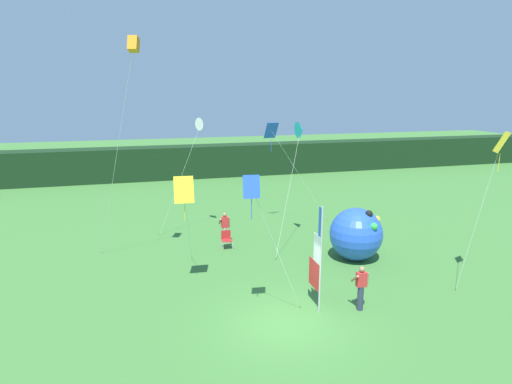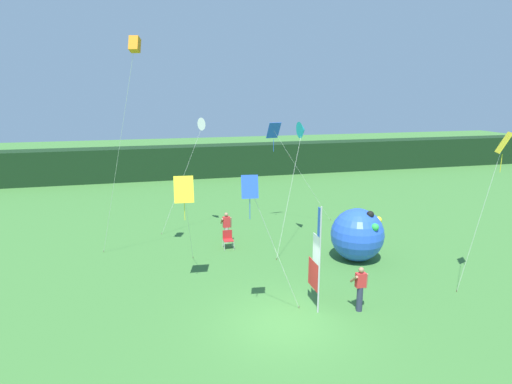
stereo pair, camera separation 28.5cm
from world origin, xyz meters
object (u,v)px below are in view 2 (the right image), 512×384
Objects in this scene: person_mid_field at (360,288)px; folding_chair at (228,238)px; kite_orange_box_0 at (134,47)px; kite_yellow_diamond_5 at (502,150)px; inflatable_balloon at (357,235)px; kite_cyan_delta_1 at (302,130)px; kite_yellow_diamond_3 at (184,192)px; kite_blue_diamond_2 at (252,194)px; kite_blue_diamond_4 at (276,134)px; kite_white_delta_6 at (203,124)px; banner_flag at (316,260)px; person_near_banner at (226,227)px.

person_mid_field is 8.20m from folding_chair.
kite_yellow_diamond_5 is at bearing -22.18° from kite_orange_box_0.
inflatable_balloon is 6.89m from kite_yellow_diamond_5.
kite_yellow_diamond_5 is at bearing 4.79° from person_mid_field.
inflatable_balloon is at bearing -60.41° from kite_cyan_delta_1.
kite_orange_box_0 is at bearing 122.86° from kite_yellow_diamond_3.
kite_blue_diamond_4 is (3.84, 10.20, 0.86)m from kite_blue_diamond_2.
kite_yellow_diamond_3 is at bearing -57.14° from kite_orange_box_0.
kite_white_delta_6 reaches higher than kite_cyan_delta_1.
kite_yellow_diamond_3 is (-6.21, -4.04, -1.88)m from kite_cyan_delta_1.
person_mid_field is 8.95m from kite_cyan_delta_1.
kite_blue_diamond_2 is (-4.28, -7.15, -1.34)m from kite_cyan_delta_1.
banner_flag is 1.58× the size of inflatable_balloon.
person_near_banner is 1.81× the size of folding_chair.
inflatable_balloon is 8.44m from kite_yellow_diamond_3.
kite_orange_box_0 is 2.16× the size of kite_yellow_diamond_3.
kite_yellow_diamond_3 is (-1.93, 3.11, -0.54)m from kite_blue_diamond_2.
person_near_banner is 0.26× the size of kite_cyan_delta_1.
person_mid_field is at bearing -68.03° from person_near_banner.
kite_white_delta_6 is (-4.09, -0.05, 0.62)m from kite_blue_diamond_4.
kite_orange_box_0 reaches higher than folding_chair.
kite_yellow_diamond_5 is (5.75, 0.48, 4.67)m from person_mid_field.
kite_yellow_diamond_5 is at bearing -60.09° from kite_blue_diamond_4.
kite_orange_box_0 is at bearing 141.60° from person_mid_field.
kite_white_delta_6 reaches higher than inflatable_balloon.
kite_blue_diamond_2 is 10.27m from kite_white_delta_6.
inflatable_balloon is at bearing -44.04° from kite_white_delta_6.
banner_flag reaches higher than inflatable_balloon.
banner_flag reaches higher than folding_chair.
banner_flag is at bearing -42.02° from kite_orange_box_0.
person_near_banner is 5.62m from kite_white_delta_6.
banner_flag is 7.30m from folding_chair.
kite_orange_box_0 is at bearing 171.71° from inflatable_balloon.
person_mid_field is 0.28× the size of kite_blue_diamond_4.
person_near_banner is 0.35× the size of kite_yellow_diamond_3.
kite_white_delta_6 is at bearing 111.42° from person_mid_field.
kite_cyan_delta_1 is (7.76, 1.65, -3.60)m from kite_orange_box_0.
person_mid_field reaches higher than folding_chair.
banner_flag is 0.63× the size of kite_yellow_diamond_5.
kite_cyan_delta_1 reaches higher than kite_blue_diamond_4.
person_near_banner is 0.65× the size of inflatable_balloon.
folding_chair is 12.56m from kite_yellow_diamond_5.
banner_flag is at bearing -98.32° from kite_blue_diamond_4.
folding_chair is at bearing -137.66° from kite_blue_diamond_4.
inflatable_balloon is at bearing -70.48° from kite_blue_diamond_4.
banner_flag is at bearing 5.28° from kite_blue_diamond_2.
kite_orange_box_0 reaches higher than kite_blue_diamond_2.
kite_yellow_diamond_3 is (1.55, -2.39, -5.48)m from kite_orange_box_0.
kite_blue_diamond_4 is 0.96× the size of kite_yellow_diamond_5.
person_mid_field is 0.26× the size of kite_white_delta_6.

